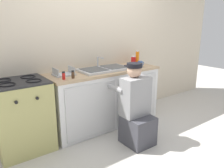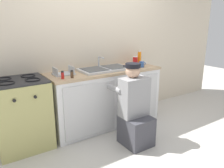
{
  "view_description": "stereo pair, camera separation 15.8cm",
  "coord_description": "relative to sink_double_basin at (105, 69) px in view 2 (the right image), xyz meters",
  "views": [
    {
      "loc": [
        -1.85,
        -2.44,
        1.6
      ],
      "look_at": [
        0.0,
        0.1,
        0.72
      ],
      "focal_mm": 35.0,
      "sensor_mm": 36.0,
      "label": 1
    },
    {
      "loc": [
        -1.72,
        -2.53,
        1.6
      ],
      "look_at": [
        0.0,
        0.1,
        0.72
      ],
      "focal_mm": 35.0,
      "sensor_mm": 36.0,
      "label": 2
    }
  ],
  "objects": [
    {
      "name": "ground_plane",
      "position": [
        0.0,
        -0.3,
        -0.92
      ],
      "size": [
        12.0,
        12.0,
        0.0
      ],
      "primitive_type": "plane",
      "color": "beige"
    },
    {
      "name": "back_wall",
      "position": [
        0.0,
        0.35,
        0.33
      ],
      "size": [
        6.0,
        0.1,
        2.5
      ],
      "primitive_type": "cube",
      "color": "beige",
      "rests_on": "ground_plane"
    },
    {
      "name": "counter_cabinet",
      "position": [
        0.0,
        -0.01,
        -0.49
      ],
      "size": [
        1.77,
        0.62,
        0.87
      ],
      "color": "white",
      "rests_on": "ground_plane"
    },
    {
      "name": "countertop",
      "position": [
        0.0,
        -0.0,
        -0.04
      ],
      "size": [
        1.81,
        0.62,
        0.04
      ],
      "primitive_type": "cube",
      "color": "tan",
      "rests_on": "counter_cabinet"
    },
    {
      "name": "sink_double_basin",
      "position": [
        0.0,
        0.0,
        0.0
      ],
      "size": [
        0.8,
        0.44,
        0.19
      ],
      "color": "silver",
      "rests_on": "countertop"
    },
    {
      "name": "stove_range",
      "position": [
        -1.27,
        -0.0,
        -0.46
      ],
      "size": [
        0.66,
        0.62,
        0.94
      ],
      "color": "tan",
      "rests_on": "ground_plane"
    },
    {
      "name": "plumber_person",
      "position": [
        0.01,
        -0.74,
        -0.46
      ],
      "size": [
        0.42,
        0.61,
        1.1
      ],
      "color": "#3F3F47",
      "rests_on": "ground_plane"
    },
    {
      "name": "coffee_mug",
      "position": [
        0.63,
        -0.14,
        0.03
      ],
      "size": [
        0.13,
        0.08,
        0.09
      ],
      "color": "#335699",
      "rests_on": "countertop"
    },
    {
      "name": "spice_bottle_red",
      "position": [
        -0.75,
        -0.18,
        0.03
      ],
      "size": [
        0.04,
        0.04,
        0.1
      ],
      "color": "red",
      "rests_on": "countertop"
    },
    {
      "name": "soda_cup_red",
      "position": [
        0.65,
        0.07,
        0.06
      ],
      "size": [
        0.08,
        0.08,
        0.15
      ],
      "color": "red",
      "rests_on": "countertop"
    },
    {
      "name": "spice_bottle_pepper",
      "position": [
        -0.63,
        -0.2,
        0.03
      ],
      "size": [
        0.04,
        0.04,
        0.1
      ],
      "color": "#513823",
      "rests_on": "countertop"
    },
    {
      "name": "soap_bottle_orange",
      "position": [
        0.76,
        0.08,
        0.09
      ],
      "size": [
        0.06,
        0.06,
        0.25
      ],
      "color": "orange",
      "rests_on": "countertop"
    },
    {
      "name": "dish_rack_tray",
      "position": [
        -0.65,
        0.04,
        0.01
      ],
      "size": [
        0.28,
        0.22,
        0.11
      ],
      "color": "#B2B7BC",
      "rests_on": "countertop"
    }
  ]
}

